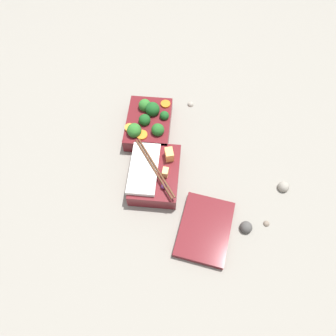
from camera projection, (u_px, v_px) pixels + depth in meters
name	position (u px, v px, depth m)	size (l,w,h in m)	color
ground_plane	(149.00, 152.00, 0.92)	(3.00, 3.00, 0.00)	gray
bento_tray_vegetable	(148.00, 123.00, 0.94)	(0.17, 0.13, 0.08)	maroon
bento_tray_rice	(154.00, 173.00, 0.86)	(0.17, 0.12, 0.07)	maroon
bento_lid	(205.00, 229.00, 0.80)	(0.17, 0.12, 0.02)	maroon
pebble_0	(191.00, 104.00, 1.01)	(0.02, 0.02, 0.02)	gray
pebble_1	(246.00, 227.00, 0.80)	(0.03, 0.03, 0.03)	#474442
pebble_2	(283.00, 187.00, 0.86)	(0.03, 0.03, 0.03)	gray
pebble_3	(267.00, 223.00, 0.81)	(0.02, 0.02, 0.02)	#7A6B5B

